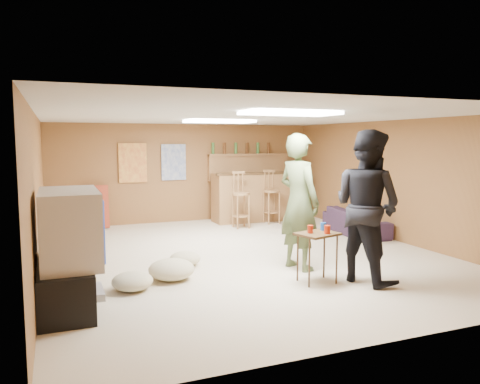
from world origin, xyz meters
name	(u,v)px	position (x,y,z in m)	size (l,w,h in m)	color
ground	(245,255)	(0.00, 0.00, 0.00)	(7.00, 7.00, 0.00)	beige
ceiling	(245,116)	(0.00, 0.00, 2.20)	(6.00, 7.00, 0.02)	silver
wall_back	(186,173)	(0.00, 3.50, 1.10)	(6.00, 0.02, 2.20)	brown
wall_front	(394,223)	(0.00, -3.50, 1.10)	(6.00, 0.02, 2.20)	brown
wall_left	(38,195)	(-3.00, 0.00, 1.10)	(0.02, 7.00, 2.20)	brown
wall_right	(398,181)	(3.00, 0.00, 1.10)	(0.02, 7.00, 2.20)	brown
tv_stand	(65,286)	(-2.72, -1.50, 0.25)	(0.55, 1.30, 0.50)	black
dvd_box	(87,293)	(-2.50, -1.50, 0.15)	(0.35, 0.50, 0.08)	#B2B2B7
tv_body	(70,227)	(-2.65, -1.50, 0.90)	(0.60, 1.10, 0.80)	#B2B2B7
tv_screen	(100,225)	(-2.34, -1.50, 0.90)	(0.02, 0.95, 0.65)	navy
bar_counter	(256,197)	(1.50, 2.95, 0.55)	(2.00, 0.60, 1.10)	brown
bar_lip	(261,173)	(1.50, 2.70, 1.10)	(2.10, 0.12, 0.05)	#392512
bar_shelf	(249,155)	(1.50, 3.40, 1.50)	(2.00, 0.18, 0.05)	brown
bar_backing	(249,167)	(1.50, 3.42, 1.20)	(2.00, 0.14, 0.60)	brown
poster_left	(133,163)	(-1.20, 3.46, 1.35)	(0.60, 0.03, 0.85)	#BF3F26
poster_right	(174,162)	(-0.30, 3.46, 1.35)	(0.55, 0.03, 0.80)	#334C99
folding_chair_stack	(96,207)	(-2.00, 3.30, 0.45)	(0.50, 0.14, 0.90)	#A3371E
ceiling_panel_front	(290,113)	(0.00, -1.50, 2.17)	(1.20, 0.60, 0.04)	white
ceiling_panel_back	(219,121)	(0.00, 1.20, 2.17)	(1.20, 0.60, 0.04)	white
person_olive	(299,202)	(0.42, -1.00, 0.96)	(0.70, 0.46, 1.93)	#4D5C35
person_black	(367,206)	(0.95, -1.84, 0.98)	(0.96, 0.75, 1.97)	black
sofa	(355,221)	(2.70, 0.82, 0.24)	(1.67, 0.65, 0.49)	black
tray_table	(317,258)	(0.32, -1.67, 0.33)	(0.50, 0.40, 0.65)	#392512
cup_red_near	(310,229)	(0.23, -1.65, 0.70)	(0.07, 0.07, 0.10)	red
cup_red_far	(327,230)	(0.41, -1.76, 0.70)	(0.08, 0.08, 0.11)	red
cup_blue	(323,227)	(0.48, -1.55, 0.70)	(0.07, 0.07, 0.10)	#154595
bar_stool_left	(241,199)	(0.83, 2.23, 0.61)	(0.39, 0.39, 1.23)	brown
bar_stool_right	(272,196)	(1.67, 2.49, 0.60)	(0.38, 0.38, 1.20)	brown
cushion_near_tv	(172,269)	(-1.39, -0.86, 0.14)	(0.61, 0.61, 0.27)	tan
cushion_mid	(185,258)	(-1.05, -0.24, 0.10)	(0.46, 0.46, 0.21)	tan
cushion_far	(132,281)	(-1.95, -1.12, 0.11)	(0.50, 0.50, 0.23)	tan
bottle_row	(241,148)	(1.30, 3.38, 1.65)	(1.48, 0.08, 0.26)	#3F7233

